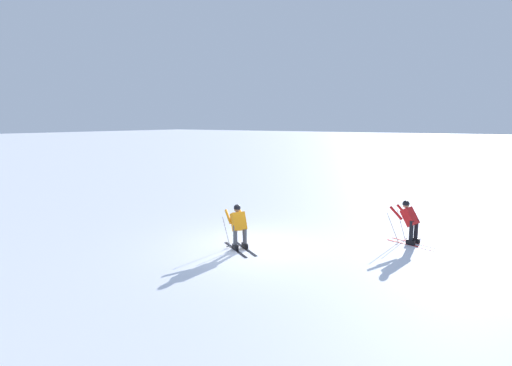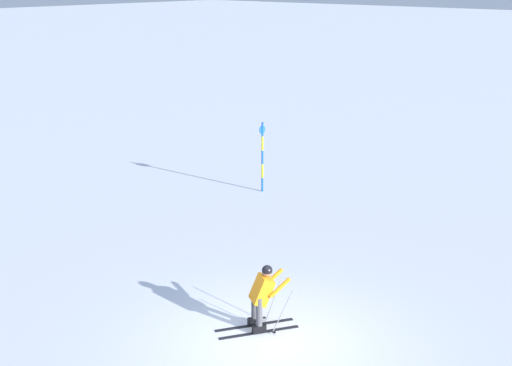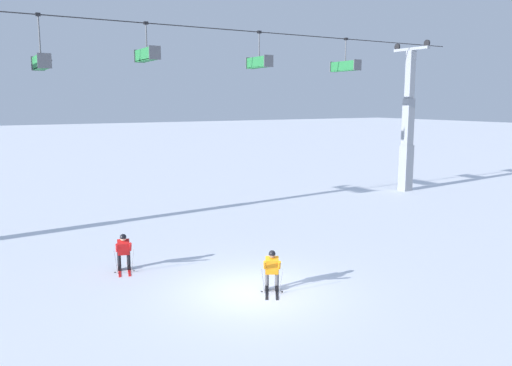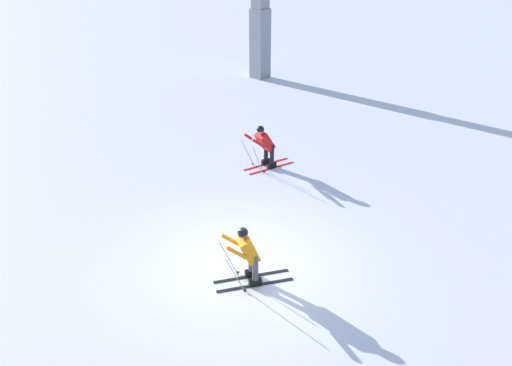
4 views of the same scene
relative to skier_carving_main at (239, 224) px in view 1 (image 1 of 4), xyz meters
The scene contains 3 objects.
ground_plane 1.02m from the skier_carving_main, 147.09° to the left, with size 260.00×260.00×0.00m, color white.
skier_carving_main is the anchor object (origin of this frame).
skier_distant_uphill 5.62m from the skier_carving_main, 128.88° to the left, with size 0.94×1.69×1.54m.
Camera 1 is at (10.51, 6.83, 4.00)m, focal length 28.16 mm.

